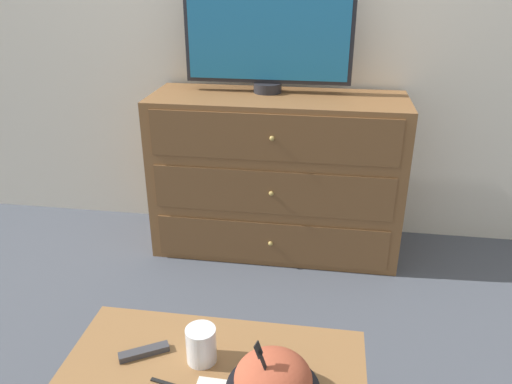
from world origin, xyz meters
The scene contains 6 objects.
ground_plane centered at (0.00, 0.00, 0.00)m, with size 12.00×12.00×0.00m, color #474C56.
dresser centered at (0.05, -0.26, 0.42)m, with size 1.27×0.47×0.84m.
tv centered at (-0.01, -0.17, 1.12)m, with size 0.82×0.14×0.54m.
takeout_bowl centered at (0.21, -1.73, 0.48)m, with size 0.24×0.24×0.18m.
drink_cup centered at (0.00, -1.63, 0.47)m, with size 0.08×0.08×0.10m.
remote_control centered at (-0.17, -1.63, 0.44)m, with size 0.14×0.10×0.02m.
Camera 1 is at (0.31, -2.66, 1.42)m, focal length 35.00 mm.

